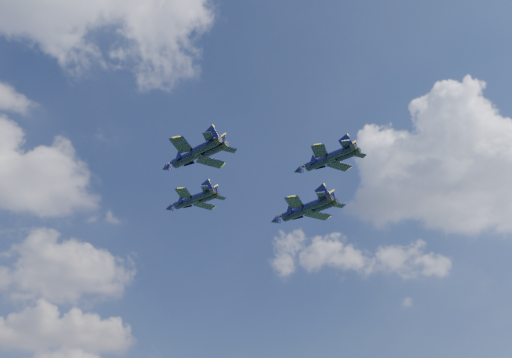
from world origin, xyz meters
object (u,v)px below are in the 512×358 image
object	(u,v)px
jet_left	(186,158)
jet_right	(296,213)
jet_lead	(186,202)
jet_slot	(319,162)

from	to	relation	value
jet_left	jet_right	size ratio (longest dim) A/B	0.87
jet_lead	jet_slot	xyz separation A→B (m)	(14.15, -28.65, -1.77)
jet_lead	jet_right	world-z (taller)	jet_right
jet_left	jet_lead	bearing A→B (deg)	45.96
jet_slot	jet_right	bearing A→B (deg)	45.15
jet_right	jet_slot	size ratio (longest dim) A/B	1.29
jet_left	jet_right	xyz separation A→B (m)	(30.12, 12.86, 1.81)
jet_left	jet_right	world-z (taller)	jet_right
jet_right	jet_slot	world-z (taller)	jet_right
jet_lead	jet_left	xyz separation A→B (m)	(-7.36, -19.31, -1.88)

